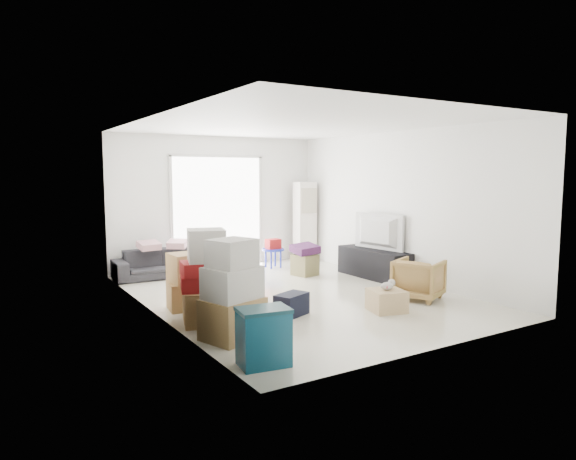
% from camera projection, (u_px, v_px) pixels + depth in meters
% --- Properties ---
extents(room_shell, '(4.98, 6.48, 3.18)m').
position_uv_depth(room_shell, '(295.00, 211.00, 8.10)').
color(room_shell, beige).
rests_on(room_shell, ground).
extents(sliding_door, '(2.10, 0.04, 2.33)m').
position_uv_depth(sliding_door, '(218.00, 207.00, 10.63)').
color(sliding_door, white).
rests_on(sliding_door, room_shell).
extents(ac_tower, '(0.45, 0.30, 1.75)m').
position_uv_depth(ac_tower, '(305.00, 222.00, 11.41)').
color(ac_tower, white).
rests_on(ac_tower, room_shell).
extents(tv_console, '(0.48, 1.59, 0.53)m').
position_uv_depth(tv_console, '(374.00, 264.00, 9.58)').
color(tv_console, black).
rests_on(tv_console, room_shell).
extents(television, '(0.79, 1.23, 0.15)m').
position_uv_depth(television, '(374.00, 245.00, 9.55)').
color(television, black).
rests_on(television, tv_console).
extents(sofa, '(1.82, 0.61, 0.70)m').
position_uv_depth(sofa, '(163.00, 259.00, 9.63)').
color(sofa, '#26262B').
rests_on(sofa, room_shell).
extents(pillow_left, '(0.41, 0.35, 0.12)m').
position_uv_depth(pillow_left, '(149.00, 237.00, 9.50)').
color(pillow_left, '#D1989F').
rests_on(pillow_left, sofa).
extents(pillow_right, '(0.43, 0.42, 0.12)m').
position_uv_depth(pillow_right, '(177.00, 236.00, 9.72)').
color(pillow_right, '#D1989F').
rests_on(pillow_right, sofa).
extents(armchair, '(0.85, 0.87, 0.69)m').
position_uv_depth(armchair, '(419.00, 277.00, 7.93)').
color(armchair, '#AC7C4C').
rests_on(armchair, room_shell).
extents(storage_bins, '(0.56, 0.43, 0.60)m').
position_uv_depth(storage_bins, '(264.00, 337.00, 5.18)').
color(storage_bins, navy).
rests_on(storage_bins, room_shell).
extents(box_stack_a, '(0.78, 0.71, 1.18)m').
position_uv_depth(box_stack_a, '(233.00, 295.00, 5.99)').
color(box_stack_a, '#A9824C').
rests_on(box_stack_a, room_shell).
extents(box_stack_b, '(0.76, 0.75, 1.23)m').
position_uv_depth(box_stack_b, '(207.00, 283.00, 6.64)').
color(box_stack_b, '#A9824C').
rests_on(box_stack_b, room_shell).
extents(box_stack_c, '(0.59, 0.52, 0.81)m').
position_uv_depth(box_stack_c, '(187.00, 282.00, 7.35)').
color(box_stack_c, '#A9824C').
rests_on(box_stack_c, room_shell).
extents(loose_box, '(0.53, 0.53, 0.34)m').
position_uv_depth(loose_box, '(227.00, 291.00, 7.76)').
color(loose_box, '#A9824C').
rests_on(loose_box, room_shell).
extents(duffel_bag, '(0.55, 0.44, 0.30)m').
position_uv_depth(duffel_bag, '(292.00, 304.00, 7.04)').
color(duffel_bag, black).
rests_on(duffel_bag, room_shell).
extents(ottoman, '(0.48, 0.48, 0.40)m').
position_uv_depth(ottoman, '(305.00, 265.00, 9.81)').
color(ottoman, olive).
rests_on(ottoman, room_shell).
extents(blanket, '(0.45, 0.45, 0.14)m').
position_uv_depth(blanket, '(305.00, 251.00, 9.79)').
color(blanket, '#4F2255').
rests_on(blanket, ottoman).
extents(kids_table, '(0.46, 0.46, 0.59)m').
position_uv_depth(kids_table, '(273.00, 247.00, 10.59)').
color(kids_table, '#1926A9').
rests_on(kids_table, room_shell).
extents(toy_walker, '(0.41, 0.39, 0.46)m').
position_uv_depth(toy_walker, '(229.00, 270.00, 9.66)').
color(toy_walker, silver).
rests_on(toy_walker, room_shell).
extents(wood_crate, '(0.56, 0.56, 0.31)m').
position_uv_depth(wood_crate, '(387.00, 301.00, 7.25)').
color(wood_crate, tan).
rests_on(wood_crate, room_shell).
extents(plush_bunny, '(0.27, 0.15, 0.14)m').
position_uv_depth(plush_bunny, '(388.00, 285.00, 7.24)').
color(plush_bunny, '#B2ADA8').
rests_on(plush_bunny, wood_crate).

